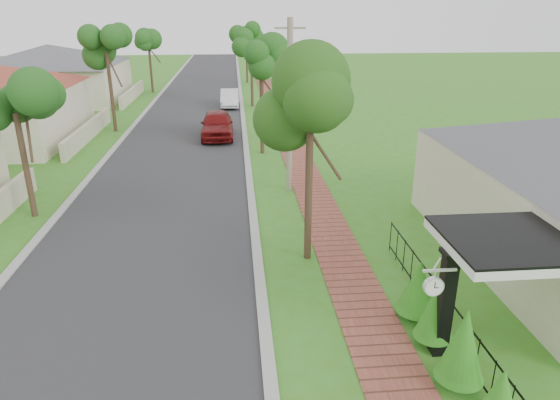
{
  "coord_description": "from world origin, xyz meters",
  "views": [
    {
      "loc": [
        0.1,
        -10.01,
        7.23
      ],
      "look_at": [
        1.45,
        4.92,
        1.5
      ],
      "focal_mm": 32.0,
      "sensor_mm": 36.0,
      "label": 1
    }
  ],
  "objects_px": {
    "parked_car_red": "(217,125)",
    "parked_car_white": "(230,98)",
    "utility_pole": "(290,107)",
    "near_tree": "(310,112)",
    "station_clock": "(434,285)",
    "porch_post": "(445,307)"
  },
  "relations": [
    {
      "from": "near_tree",
      "to": "porch_post",
      "type": "bearing_deg",
      "value": -63.66
    },
    {
      "from": "station_clock",
      "to": "utility_pole",
      "type": "bearing_deg",
      "value": 98.76
    },
    {
      "from": "near_tree",
      "to": "station_clock",
      "type": "relative_size",
      "value": 8.03
    },
    {
      "from": "parked_car_white",
      "to": "utility_pole",
      "type": "distance_m",
      "value": 20.32
    },
    {
      "from": "station_clock",
      "to": "near_tree",
      "type": "bearing_deg",
      "value": 109.84
    },
    {
      "from": "parked_car_red",
      "to": "near_tree",
      "type": "height_order",
      "value": "near_tree"
    },
    {
      "from": "porch_post",
      "to": "parked_car_white",
      "type": "height_order",
      "value": "porch_post"
    },
    {
      "from": "porch_post",
      "to": "near_tree",
      "type": "distance_m",
      "value": 6.32
    },
    {
      "from": "parked_car_red",
      "to": "station_clock",
      "type": "distance_m",
      "value": 21.77
    },
    {
      "from": "parked_car_red",
      "to": "porch_post",
      "type": "bearing_deg",
      "value": -75.56
    },
    {
      "from": "parked_car_white",
      "to": "near_tree",
      "type": "distance_m",
      "value": 26.6
    },
    {
      "from": "parked_car_white",
      "to": "station_clock",
      "type": "distance_m",
      "value": 31.67
    },
    {
      "from": "porch_post",
      "to": "utility_pole",
      "type": "distance_m",
      "value": 11.49
    },
    {
      "from": "porch_post",
      "to": "near_tree",
      "type": "height_order",
      "value": "near_tree"
    },
    {
      "from": "parked_car_white",
      "to": "station_clock",
      "type": "xyz_separation_m",
      "value": [
        4.34,
        -31.34,
        1.29
      ]
    },
    {
      "from": "porch_post",
      "to": "parked_car_white",
      "type": "xyz_separation_m",
      "value": [
        -4.84,
        30.94,
        -0.46
      ]
    },
    {
      "from": "porch_post",
      "to": "station_clock",
      "type": "distance_m",
      "value": 1.04
    },
    {
      "from": "parked_car_red",
      "to": "utility_pole",
      "type": "bearing_deg",
      "value": -71.82
    },
    {
      "from": "parked_car_red",
      "to": "parked_car_white",
      "type": "height_order",
      "value": "parked_car_red"
    },
    {
      "from": "utility_pole",
      "to": "station_clock",
      "type": "distance_m",
      "value": 11.64
    },
    {
      "from": "utility_pole",
      "to": "parked_car_red",
      "type": "bearing_deg",
      "value": 108.72
    },
    {
      "from": "parked_car_red",
      "to": "near_tree",
      "type": "bearing_deg",
      "value": -79.22
    }
  ]
}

